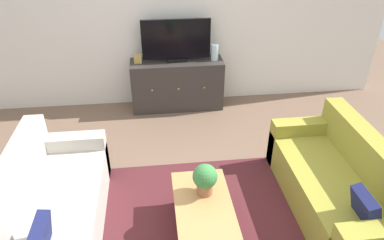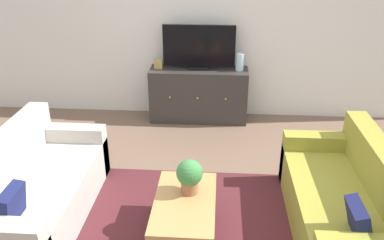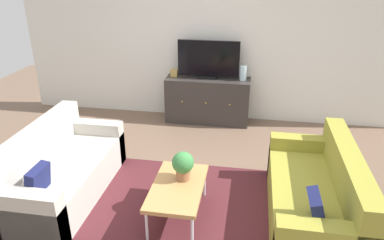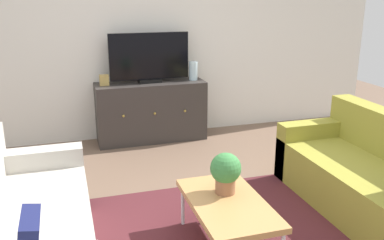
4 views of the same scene
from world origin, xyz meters
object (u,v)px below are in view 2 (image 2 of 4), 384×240
(couch_left_side, at_px, (31,193))
(potted_plant, at_px, (190,175))
(tv_console, at_px, (199,95))
(flat_screen_tv, at_px, (199,47))
(couch_right_side, at_px, (350,207))
(mantel_clock, at_px, (158,64))
(coffee_table, at_px, (185,204))
(glass_vase, at_px, (240,62))

(couch_left_side, distance_m, potted_plant, 1.49)
(tv_console, xyz_separation_m, flat_screen_tv, (-0.00, 0.02, 0.68))
(couch_right_side, distance_m, flat_screen_tv, 2.91)
(couch_right_side, xyz_separation_m, mantel_clock, (-2.02, 2.37, 0.53))
(couch_left_side, height_order, potted_plant, couch_left_side)
(couch_left_side, bearing_deg, flat_screen_tv, 59.60)
(tv_console, bearing_deg, coffee_table, -89.34)
(coffee_table, bearing_deg, glass_vase, 78.23)
(glass_vase, bearing_deg, coffee_table, -101.77)
(glass_vase, bearing_deg, potted_plant, -101.73)
(mantel_clock, bearing_deg, flat_screen_tv, 2.05)
(couch_left_side, bearing_deg, glass_vase, 50.40)
(tv_console, xyz_separation_m, glass_vase, (0.56, 0.00, 0.49))
(flat_screen_tv, relative_size, glass_vase, 4.17)
(couch_left_side, height_order, coffee_table, couch_left_side)
(couch_left_side, bearing_deg, coffee_table, -6.86)
(couch_right_side, distance_m, coffee_table, 1.44)
(potted_plant, xyz_separation_m, glass_vase, (0.50, 2.42, 0.30))
(potted_plant, bearing_deg, tv_console, 91.38)
(mantel_clock, bearing_deg, couch_right_side, -49.64)
(coffee_table, distance_m, glass_vase, 2.65)
(couch_left_side, height_order, glass_vase, glass_vase)
(flat_screen_tv, distance_m, glass_vase, 0.59)
(flat_screen_tv, bearing_deg, couch_left_side, -120.40)
(flat_screen_tv, xyz_separation_m, mantel_clock, (-0.56, -0.02, -0.24))
(couch_left_side, xyz_separation_m, coffee_table, (1.43, -0.17, 0.08))
(potted_plant, bearing_deg, mantel_clock, 104.35)
(glass_vase, bearing_deg, tv_console, -180.00)
(coffee_table, bearing_deg, couch_left_side, 173.14)
(potted_plant, relative_size, tv_console, 0.23)
(couch_right_side, distance_m, mantel_clock, 3.16)
(couch_right_side, bearing_deg, coffee_table, -173.12)
(potted_plant, distance_m, flat_screen_tv, 2.48)
(tv_console, relative_size, glass_vase, 5.77)
(glass_vase, bearing_deg, couch_left_side, -129.60)
(coffee_table, relative_size, flat_screen_tv, 0.93)
(couch_right_side, distance_m, tv_console, 2.79)
(mantel_clock, bearing_deg, potted_plant, -75.65)
(coffee_table, xyz_separation_m, flat_screen_tv, (-0.03, 2.57, 0.69))
(couch_left_side, xyz_separation_m, tv_console, (1.40, 2.37, 0.09))
(couch_left_side, xyz_separation_m, couch_right_side, (2.86, 0.00, 0.00))
(couch_left_side, distance_m, tv_console, 2.76)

